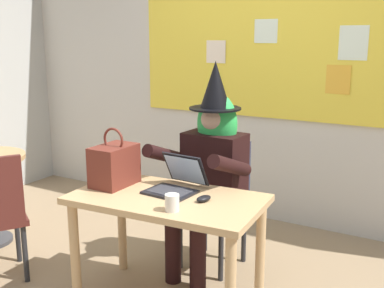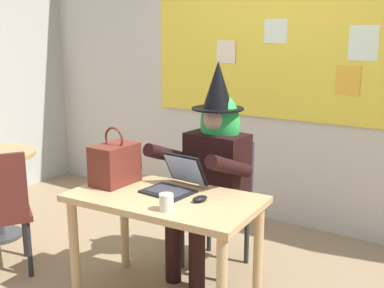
% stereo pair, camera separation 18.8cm
% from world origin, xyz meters
% --- Properties ---
extents(wall_back_bulletin, '(5.46, 1.87, 2.90)m').
position_xyz_m(wall_back_bulletin, '(-0.00, 1.72, 1.46)').
color(wall_back_bulletin, beige).
rests_on(wall_back_bulletin, ground).
extents(desk_main, '(1.19, 0.72, 0.71)m').
position_xyz_m(desk_main, '(0.06, 0.03, 0.60)').
color(desk_main, tan).
rests_on(desk_main, ground).
extents(chair_at_desk, '(0.44, 0.44, 0.92)m').
position_xyz_m(chair_at_desk, '(0.06, 0.71, 0.52)').
color(chair_at_desk, '#2D3347').
rests_on(chair_at_desk, ground).
extents(person_costumed, '(0.61, 0.66, 1.49)m').
position_xyz_m(person_costumed, '(0.06, 0.59, 0.81)').
color(person_costumed, black).
rests_on(person_costumed, ground).
extents(laptop, '(0.31, 0.36, 0.22)m').
position_xyz_m(laptop, '(0.05, 0.15, 0.76)').
color(laptop, black).
rests_on(laptop, desk_main).
extents(computer_mouse, '(0.09, 0.12, 0.03)m').
position_xyz_m(computer_mouse, '(0.29, 0.07, 0.73)').
color(computer_mouse, black).
rests_on(computer_mouse, desk_main).
extents(handbag, '(0.20, 0.30, 0.38)m').
position_xyz_m(handbag, '(-0.35, 0.05, 0.85)').
color(handbag, maroon).
rests_on(handbag, desk_main).
extents(coffee_mug, '(0.08, 0.08, 0.09)m').
position_xyz_m(coffee_mug, '(0.21, -0.15, 0.76)').
color(coffee_mug, silver).
rests_on(coffee_mug, desk_main).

